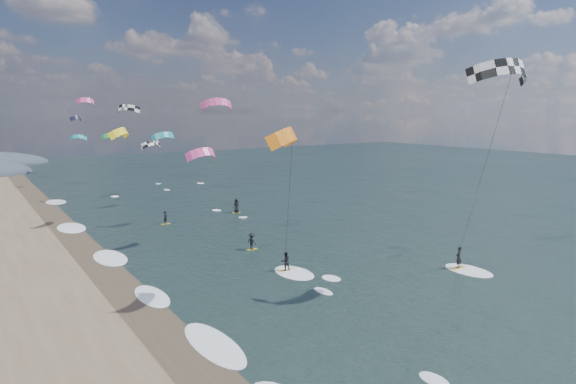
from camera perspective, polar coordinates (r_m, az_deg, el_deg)
ground at (r=30.12m, az=15.26°, el=-16.30°), size 260.00×260.00×0.00m
wet_sand_strip at (r=31.48m, az=-15.15°, el=-15.11°), size 3.00×240.00×0.00m
kitesurfer_near_a at (r=35.60m, az=24.11°, el=8.66°), size 7.98×8.74×16.69m
kitesurfer_near_b at (r=33.55m, az=0.48°, el=0.78°), size 6.88×9.00×12.68m
far_kitesurfers at (r=54.50m, az=-6.72°, el=-3.34°), size 10.95×16.60×1.85m
bg_kite_field at (r=74.46m, az=-18.27°, el=7.47°), size 12.82×69.76×8.07m
shoreline_surf at (r=35.99m, az=-15.89°, el=-11.94°), size 2.40×79.40×0.11m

